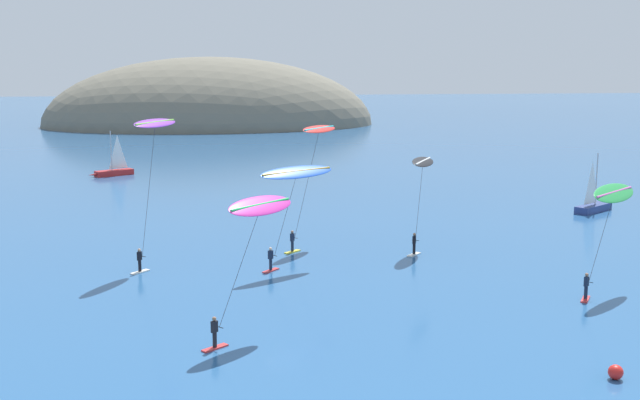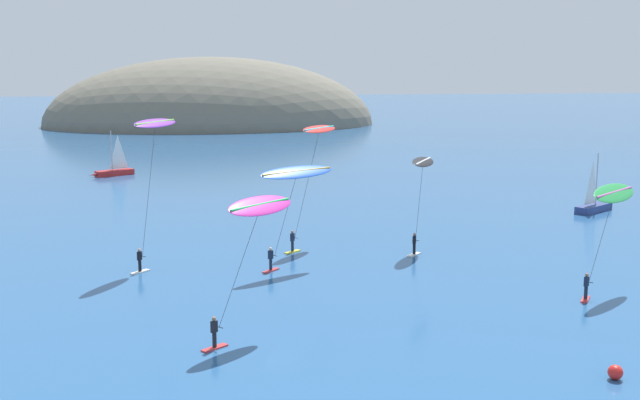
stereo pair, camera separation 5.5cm
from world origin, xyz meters
The scene contains 10 objects.
headland_island centered at (-8.53, 155.81, 0.00)m, with size 72.64×44.36×30.01m.
sailboat_near centered at (27.61, 47.81, 0.64)m, with size 5.37×4.28×5.70m.
sailboat_far centered at (-21.86, 78.50, 0.64)m, with size 5.52×4.03×5.70m.
kitesurfer_green centered at (15.98, 22.50, 5.85)m, with size 5.70×5.22×6.80m.
kitesurfer_black centered at (6.84, 34.71, 6.25)m, with size 3.37×4.92×7.18m.
kitesurfer_purple centered at (-13.10, 32.62, 9.23)m, with size 3.59×5.44×10.51m.
kitesurfer_blue centered at (-3.30, 30.99, 6.37)m, with size 6.09×4.65×7.19m.
kitesurfer_red centered at (-0.87, 38.09, 8.29)m, with size 5.12×6.30×9.45m.
kitesurfer_magenta centered at (-6.72, 17.27, 6.41)m, with size 5.46×5.29×7.41m.
marker_buoy centered at (9.32, 8.53, 0.35)m, with size 0.70×0.70×0.70m, color red.
Camera 2 is at (-8.79, -24.49, 14.67)m, focal length 45.00 mm.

